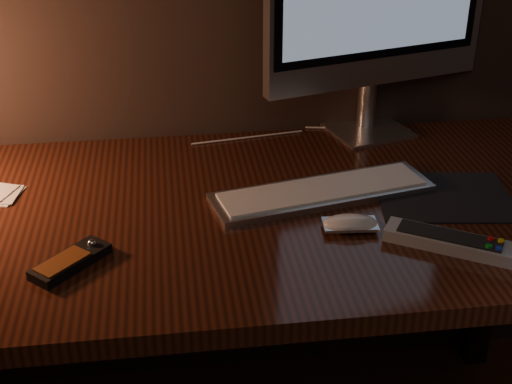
{
  "coord_description": "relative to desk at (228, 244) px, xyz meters",
  "views": [
    {
      "loc": [
        -0.12,
        0.62,
        1.44
      ],
      "look_at": [
        0.04,
        1.73,
        0.85
      ],
      "focal_mm": 50.0,
      "sensor_mm": 36.0,
      "label": 1
    }
  ],
  "objects": [
    {
      "name": "mouse",
      "position": [
        0.21,
        -0.19,
        0.14
      ],
      "size": [
        0.11,
        0.06,
        0.02
      ],
      "primitive_type": "ellipsoid",
      "rotation": [
        0.0,
        0.0,
        -0.08
      ],
      "color": "white",
      "rests_on": "desk"
    },
    {
      "name": "keyboard",
      "position": [
        0.19,
        -0.04,
        0.14
      ],
      "size": [
        0.47,
        0.22,
        0.02
      ],
      "primitive_type": "cube",
      "rotation": [
        0.0,
        0.0,
        0.21
      ],
      "color": "silver",
      "rests_on": "desk"
    },
    {
      "name": "desk",
      "position": [
        0.0,
        0.0,
        0.0
      ],
      "size": [
        1.6,
        0.75,
        0.75
      ],
      "color": "#3E1A0E",
      "rests_on": "ground"
    },
    {
      "name": "media_remote",
      "position": [
        -0.29,
        -0.24,
        0.14
      ],
      "size": [
        0.14,
        0.14,
        0.03
      ],
      "rotation": [
        0.0,
        0.0,
        0.82
      ],
      "color": "black",
      "rests_on": "desk"
    },
    {
      "name": "tv_remote",
      "position": [
        0.37,
        -0.27,
        0.14
      ],
      "size": [
        0.22,
        0.17,
        0.03
      ],
      "rotation": [
        0.0,
        0.0,
        -0.56
      ],
      "color": "#929598",
      "rests_on": "desk"
    },
    {
      "name": "cable",
      "position": [
        0.22,
        0.26,
        0.13
      ],
      "size": [
        0.53,
        0.03,
        0.0
      ],
      "primitive_type": "cylinder",
      "rotation": [
        0.0,
        1.57,
        -0.06
      ],
      "color": "white",
      "rests_on": "desk"
    },
    {
      "name": "mousepad",
      "position": [
        0.44,
        -0.09,
        0.13
      ],
      "size": [
        0.3,
        0.25,
        0.0
      ],
      "primitive_type": "cube",
      "rotation": [
        0.0,
        0.0,
        -0.14
      ],
      "color": "black",
      "rests_on": "desk"
    }
  ]
}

